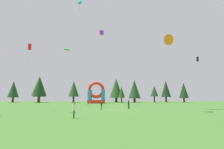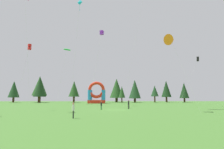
{
  "view_description": "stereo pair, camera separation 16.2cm",
  "coord_description": "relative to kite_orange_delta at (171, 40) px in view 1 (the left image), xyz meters",
  "views": [
    {
      "loc": [
        -0.63,
        -37.4,
        2.58
      ],
      "look_at": [
        0.0,
        6.75,
        7.34
      ],
      "focal_mm": 31.9,
      "sensor_mm": 36.0,
      "label": 1
    },
    {
      "loc": [
        -0.47,
        -37.4,
        2.58
      ],
      "look_at": [
        0.0,
        6.75,
        7.34
      ],
      "focal_mm": 31.9,
      "sensor_mm": 36.0,
      "label": 2
    }
  ],
  "objects": [
    {
      "name": "tree_row_2",
      "position": [
        -37.97,
        43.88,
        -6.36
      ],
      "size": [
        4.91,
        4.91,
        9.89
      ],
      "color": "#4C331E",
      "rests_on": "ground_plane"
    },
    {
      "name": "tree_row_0",
      "position": [
        -49.51,
        47.03,
        -7.17
      ],
      "size": [
        4.38,
        4.38,
        8.59
      ],
      "color": "#4C331E",
      "rests_on": "ground_plane"
    },
    {
      "name": "kite_red_box",
      "position": [
        -25.81,
        2.87,
        -0.7
      ],
      "size": [
        1.95,
        1.85,
        12.28
      ],
      "color": "red",
      "rests_on": "ground_plane"
    },
    {
      "name": "kite_black_box",
      "position": [
        11.52,
        15.48,
        -0.58
      ],
      "size": [
        4.88,
        2.77,
        12.43
      ],
      "color": "black",
      "rests_on": "ground_plane"
    },
    {
      "name": "inflatable_blue_arch",
      "position": [
        -15.37,
        36.65,
        -9.63
      ],
      "size": [
        6.06,
        4.54,
        7.56
      ],
      "color": "red",
      "rests_on": "ground_plane"
    },
    {
      "name": "tree_row_8",
      "position": [
        12.85,
        49.1,
        -6.91
      ],
      "size": [
        4.06,
        4.06,
        8.95
      ],
      "color": "#4C331E",
      "rests_on": "ground_plane"
    },
    {
      "name": "tree_row_9",
      "position": [
        19.59,
        47.15,
        -7.61
      ],
      "size": [
        3.77,
        3.77,
        7.97
      ],
      "color": "#4C331E",
      "rests_on": "ground_plane"
    },
    {
      "name": "tree_row_6",
      "position": [
        -0.76,
        45.66,
        -7.14
      ],
      "size": [
        4.81,
        4.81,
        8.98
      ],
      "color": "#4C331E",
      "rests_on": "ground_plane"
    },
    {
      "name": "person_near_camera",
      "position": [
        -6.92,
        6.64,
        -11.37
      ],
      "size": [
        0.32,
        0.32,
        1.73
      ],
      "rotation": [
        0.0,
        0.0,
        0.09
      ],
      "color": "black",
      "rests_on": "ground_plane"
    },
    {
      "name": "person_far_side",
      "position": [
        -14.95,
        -10.35,
        -11.33
      ],
      "size": [
        0.34,
        0.34,
        1.8
      ],
      "rotation": [
        0.0,
        0.0,
        1.68
      ],
      "color": "black",
      "rests_on": "ground_plane"
    },
    {
      "name": "tree_row_1",
      "position": [
        -38.38,
        44.83,
        -5.92
      ],
      "size": [
        5.79,
        5.79,
        10.36
      ],
      "color": "#4C331E",
      "rests_on": "ground_plane"
    },
    {
      "name": "tree_row_7",
      "position": [
        7.43,
        46.7,
        -7.9
      ],
      "size": [
        3.13,
        3.13,
        6.73
      ],
      "color": "#4C331E",
      "rests_on": "ground_plane"
    },
    {
      "name": "tree_row_5",
      "position": [
        -5.93,
        45.68,
        -8.29
      ],
      "size": [
        2.68,
        2.68,
        6.44
      ],
      "color": "#4C331E",
      "rests_on": "ground_plane"
    },
    {
      "name": "kite_orange_delta",
      "position": [
        0.0,
        0.0,
        0.0
      ],
      "size": [
        4.46,
        5.02,
        13.52
      ],
      "color": "orange",
      "rests_on": "ground_plane"
    },
    {
      "name": "tree_row_3",
      "position": [
        -24.95,
        45.45,
        -7.08
      ],
      "size": [
        4.21,
        4.21,
        8.45
      ],
      "color": "#4C331E",
      "rests_on": "ground_plane"
    },
    {
      "name": "person_midfield",
      "position": [
        -12.3,
        3.46,
        -11.45
      ],
      "size": [
        0.31,
        0.31,
        1.59
      ],
      "rotation": [
        0.0,
        0.0,
        3.27
      ],
      "color": "#33723F",
      "rests_on": "ground_plane"
    },
    {
      "name": "kite_cyan_diamond",
      "position": [
        -17.63,
        9.34,
        10.91
      ],
      "size": [
        3.46,
        7.43,
        24.14
      ],
      "color": "#19B7CC",
      "rests_on": "ground_plane"
    },
    {
      "name": "kite_green_parafoil",
      "position": [
        -24.83,
        30.56,
        5.34
      ],
      "size": [
        4.13,
        2.22,
        18.24
      ],
      "color": "green",
      "rests_on": "ground_plane"
    },
    {
      "name": "kite_purple_box",
      "position": [
        -12.99,
        20.0,
        7.7
      ],
      "size": [
        4.08,
        2.29,
        20.69
      ],
      "color": "purple",
      "rests_on": "ground_plane"
    },
    {
      "name": "ground_plane",
      "position": [
        -10.23,
        3.6,
        -12.4
      ],
      "size": [
        120.0,
        120.0,
        0.0
      ],
      "primitive_type": "plane",
      "color": "#3D6B28"
    },
    {
      "name": "tree_row_4",
      "position": [
        -7.91,
        49.39,
        -6.65
      ],
      "size": [
        5.68,
        5.68,
        9.77
      ],
      "color": "#4C331E",
      "rests_on": "ground_plane"
    }
  ]
}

